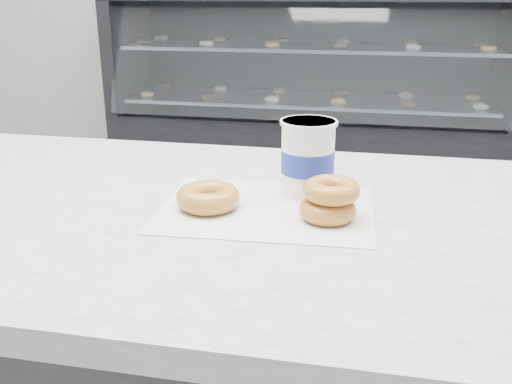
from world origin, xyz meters
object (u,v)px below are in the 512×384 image
(donut_single, at_px, (208,197))
(donut_stack, at_px, (329,200))
(display_case, at_px, (308,113))
(coffee_cup, at_px, (308,157))

(donut_single, relative_size, donut_stack, 0.85)
(donut_stack, bearing_deg, display_case, 97.04)
(donut_stack, height_order, coffee_cup, coffee_cup)
(display_case, height_order, donut_single, display_case)
(display_case, xyz_separation_m, donut_single, (0.14, -2.73, 0.43))
(donut_single, relative_size, coffee_cup, 0.80)
(donut_stack, bearing_deg, donut_single, 177.88)
(coffee_cup, bearing_deg, donut_single, -120.17)
(donut_stack, xyz_separation_m, coffee_cup, (-0.05, 0.11, 0.03))
(donut_stack, relative_size, coffee_cup, 0.95)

